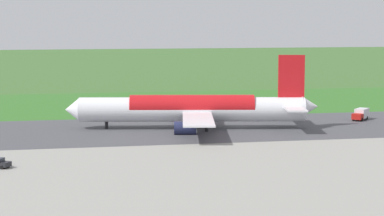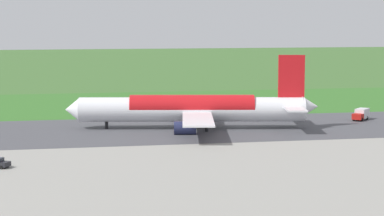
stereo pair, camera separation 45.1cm
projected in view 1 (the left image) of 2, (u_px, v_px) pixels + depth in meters
name	position (u px, v px, depth m)	size (l,w,h in m)	color
ground_plane	(240.00, 127.00, 155.95)	(800.00, 800.00, 0.00)	#3D662D
runway_asphalt	(240.00, 127.00, 155.95)	(600.00, 37.39, 0.06)	#47474C
apron_concrete	(381.00, 210.00, 88.87)	(440.00, 110.00, 0.05)	gray
grass_verge_foreground	(204.00, 106.00, 193.01)	(600.00, 80.00, 0.04)	#346B27
airliner_main	(194.00, 109.00, 153.44)	(53.95, 44.38, 15.88)	white
service_truck_baggage	(361.00, 114.00, 166.95)	(5.63, 5.75, 2.65)	#B21914
no_stopping_sign	(177.00, 103.00, 189.41)	(0.60, 0.10, 2.32)	slate
traffic_cone_orange	(164.00, 107.00, 189.02)	(0.40, 0.40, 0.55)	orange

